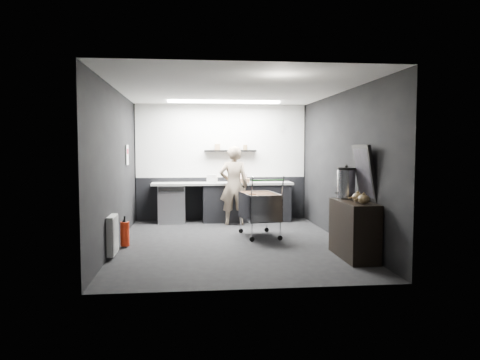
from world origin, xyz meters
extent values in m
plane|color=black|center=(0.00, 0.00, 0.00)|extent=(5.50, 5.50, 0.00)
plane|color=white|center=(0.00, 0.00, 2.70)|extent=(5.50, 5.50, 0.00)
plane|color=black|center=(0.00, 2.75, 1.35)|extent=(5.50, 0.00, 5.50)
plane|color=black|center=(0.00, -2.75, 1.35)|extent=(5.50, 0.00, 5.50)
plane|color=black|center=(-2.00, 0.00, 1.35)|extent=(0.00, 5.50, 5.50)
plane|color=black|center=(2.00, 0.00, 1.35)|extent=(0.00, 5.50, 5.50)
cube|color=silver|center=(0.00, 2.73, 1.85)|extent=(3.95, 0.02, 1.70)
cube|color=black|center=(0.00, 2.73, 0.50)|extent=(3.95, 0.02, 1.00)
cube|color=black|center=(0.20, 2.62, 1.62)|extent=(1.20, 0.22, 0.04)
cylinder|color=silver|center=(1.40, 2.72, 2.15)|extent=(0.20, 0.03, 0.20)
cube|color=silver|center=(-1.98, 1.30, 1.55)|extent=(0.02, 0.30, 0.40)
cube|color=red|center=(-1.98, 1.30, 1.62)|extent=(0.02, 0.22, 0.10)
cube|color=silver|center=(-1.94, -0.90, 0.35)|extent=(0.10, 0.50, 0.60)
cube|color=white|center=(0.00, 1.85, 2.67)|extent=(2.40, 0.20, 0.04)
cube|color=black|center=(0.55, 2.42, 0.42)|extent=(2.00, 0.56, 0.85)
cube|color=#AFAFAB|center=(0.00, 2.42, 0.88)|extent=(3.20, 0.60, 0.05)
cube|color=#9EA0A5|center=(-1.15, 2.42, 0.42)|extent=(0.60, 0.58, 0.85)
cube|color=black|center=(-1.15, 2.12, 0.78)|extent=(0.56, 0.02, 0.10)
imported|color=#C3B59B|center=(0.22, 1.97, 0.87)|extent=(0.66, 0.46, 1.73)
cube|color=silver|center=(0.58, 0.53, 0.34)|extent=(0.72, 1.01, 0.02)
cube|color=silver|center=(0.28, 0.53, 0.59)|extent=(0.14, 0.94, 0.50)
cube|color=silver|center=(0.87, 0.53, 0.59)|extent=(0.14, 0.94, 0.50)
cube|color=silver|center=(0.58, 0.07, 0.59)|extent=(0.61, 0.09, 0.50)
cube|color=silver|center=(0.58, 0.99, 0.59)|extent=(0.61, 0.09, 0.50)
cylinder|color=silver|center=(0.31, 0.10, 0.19)|extent=(0.02, 0.02, 0.33)
cylinder|color=silver|center=(0.84, 0.10, 0.19)|extent=(0.02, 0.02, 0.33)
cylinder|color=silver|center=(0.31, 0.96, 0.19)|extent=(0.02, 0.02, 0.33)
cylinder|color=silver|center=(0.84, 0.96, 0.19)|extent=(0.02, 0.02, 0.33)
cylinder|color=green|center=(0.58, 0.01, 1.11)|extent=(0.61, 0.11, 0.03)
cube|color=brown|center=(0.44, 0.64, 0.57)|extent=(0.31, 0.36, 0.42)
cube|color=brown|center=(0.73, 0.40, 0.55)|extent=(0.28, 0.34, 0.38)
cylinder|color=black|center=(0.31, 0.10, 0.04)|extent=(0.09, 0.04, 0.09)
cylinder|color=black|center=(0.31, 0.96, 0.04)|extent=(0.09, 0.04, 0.09)
cylinder|color=black|center=(0.84, 0.10, 0.04)|extent=(0.09, 0.04, 0.09)
cylinder|color=black|center=(0.84, 0.96, 0.04)|extent=(0.09, 0.04, 0.09)
cube|color=black|center=(1.76, -1.32, 0.44)|extent=(0.44, 1.16, 0.87)
cylinder|color=silver|center=(1.76, -0.93, 1.11)|extent=(0.29, 0.29, 0.45)
cylinder|color=black|center=(1.76, -0.93, 1.36)|extent=(0.29, 0.29, 0.04)
sphere|color=black|center=(1.76, -0.93, 1.39)|extent=(0.05, 0.05, 0.05)
ellipsoid|color=brown|center=(1.76, -1.46, 0.95)|extent=(0.17, 0.17, 0.14)
ellipsoid|color=brown|center=(1.76, -1.70, 0.95)|extent=(0.17, 0.17, 0.14)
cube|color=black|center=(1.94, -1.27, 1.31)|extent=(0.20, 0.68, 0.87)
cube|color=black|center=(1.92, -1.27, 1.31)|extent=(0.14, 0.58, 0.75)
cylinder|color=red|center=(-1.85, -0.17, 0.23)|extent=(0.15, 0.15, 0.41)
cone|color=black|center=(-1.85, -0.17, 0.46)|extent=(0.10, 0.10, 0.06)
cylinder|color=black|center=(-1.85, -0.17, 0.50)|extent=(0.03, 0.03, 0.06)
cube|color=#906D4D|center=(0.38, 2.37, 0.95)|extent=(0.52, 0.43, 0.09)
cylinder|color=silver|center=(0.47, 2.42, 1.00)|extent=(0.19, 0.19, 0.19)
cube|color=silver|center=(-0.24, 2.37, 0.99)|extent=(0.25, 0.22, 0.18)
camera|label=1|loc=(-0.75, -8.21, 1.70)|focal=35.00mm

